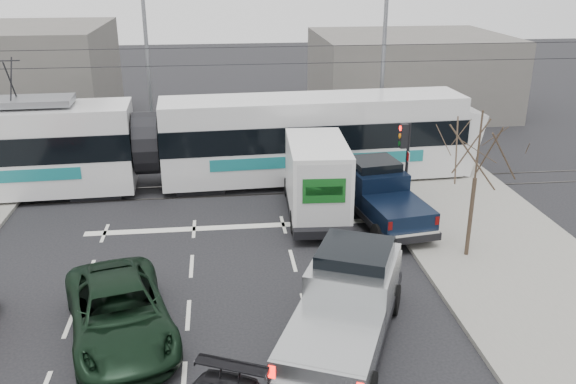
{
  "coord_description": "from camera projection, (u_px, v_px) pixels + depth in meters",
  "views": [
    {
      "loc": [
        -0.59,
        -15.29,
        9.57
      ],
      "look_at": [
        1.75,
        4.81,
        1.8
      ],
      "focal_mm": 38.0,
      "sensor_mm": 36.0,
      "label": 1
    }
  ],
  "objects": [
    {
      "name": "tram",
      "position": [
        146.0,
        145.0,
        26.34
      ],
      "size": [
        28.36,
        4.18,
        5.77
      ],
      "rotation": [
        0.0,
        0.0,
        0.05
      ],
      "color": "silver",
      "rests_on": "ground"
    },
    {
      "name": "sidewalk_right",
      "position": [
        541.0,
        291.0,
        18.62
      ],
      "size": [
        6.0,
        60.0,
        0.15
      ],
      "primitive_type": "cube",
      "color": "gray",
      "rests_on": "ground"
    },
    {
      "name": "navy_pickup",
      "position": [
        380.0,
        194.0,
        23.33
      ],
      "size": [
        2.78,
        5.67,
        2.29
      ],
      "rotation": [
        0.0,
        0.0,
        0.15
      ],
      "color": "black",
      "rests_on": "ground"
    },
    {
      "name": "traffic_signal",
      "position": [
        405.0,
        149.0,
        23.41
      ],
      "size": [
        0.44,
        0.44,
        3.6
      ],
      "color": "black",
      "rests_on": "ground"
    },
    {
      "name": "catenary",
      "position": [
        232.0,
        104.0,
        25.56
      ],
      "size": [
        60.0,
        0.2,
        7.0
      ],
      "color": "black",
      "rests_on": "ground"
    },
    {
      "name": "silver_pickup",
      "position": [
        348.0,
        300.0,
        16.01
      ],
      "size": [
        4.6,
        6.8,
        2.35
      ],
      "rotation": [
        0.0,
        0.0,
        -0.41
      ],
      "color": "black",
      "rests_on": "ground"
    },
    {
      "name": "building_right",
      "position": [
        408.0,
        73.0,
        40.33
      ],
      "size": [
        12.0,
        10.0,
        5.0
      ],
      "primitive_type": "cube",
      "color": "#625D58",
      "rests_on": "ground"
    },
    {
      "name": "box_truck",
      "position": [
        316.0,
        178.0,
        23.81
      ],
      "size": [
        2.47,
        6.39,
        3.14
      ],
      "rotation": [
        0.0,
        0.0,
        -0.05
      ],
      "color": "black",
      "rests_on": "ground"
    },
    {
      "name": "street_lamp_far",
      "position": [
        143.0,
        55.0,
        30.23
      ],
      "size": [
        2.38,
        0.25,
        9.0
      ],
      "color": "slate",
      "rests_on": "ground"
    },
    {
      "name": "ground",
      "position": [
        247.0,
        311.0,
        17.67
      ],
      "size": [
        120.0,
        120.0,
        0.0
      ],
      "primitive_type": "plane",
      "color": "black",
      "rests_on": "ground"
    },
    {
      "name": "rails",
      "position": [
        235.0,
        190.0,
        26.94
      ],
      "size": [
        60.0,
        1.6,
        0.03
      ],
      "primitive_type": "cube",
      "color": "#33302D",
      "rests_on": "ground"
    },
    {
      "name": "street_lamp_near",
      "position": [
        380.0,
        57.0,
        29.61
      ],
      "size": [
        2.38,
        0.25,
        9.0
      ],
      "color": "slate",
      "rests_on": "ground"
    },
    {
      "name": "green_car",
      "position": [
        119.0,
        313.0,
        16.18
      ],
      "size": [
        3.86,
        5.97,
        1.53
      ],
      "primitive_type": "imported",
      "rotation": [
        0.0,
        0.0,
        0.26
      ],
      "color": "black",
      "rests_on": "ground"
    },
    {
      "name": "bare_tree",
      "position": [
        478.0,
        152.0,
        19.45
      ],
      "size": [
        2.4,
        2.4,
        5.0
      ],
      "color": "#47382B",
      "rests_on": "ground"
    }
  ]
}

